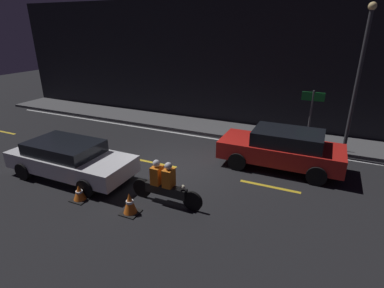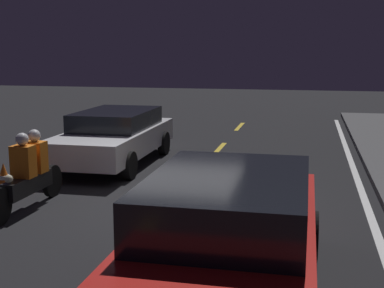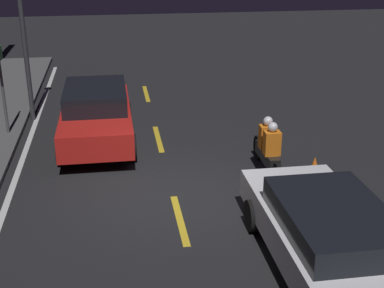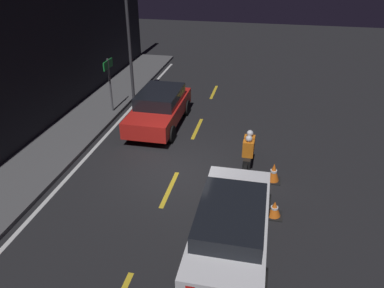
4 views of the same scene
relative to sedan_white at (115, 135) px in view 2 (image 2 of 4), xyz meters
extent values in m
plane|color=black|center=(3.06, 2.17, -0.70)|extent=(56.00, 56.00, 0.00)
cube|color=gold|center=(-6.94, 2.17, -0.70)|extent=(2.00, 0.14, 0.01)
cube|color=gold|center=(-2.44, 2.17, -0.70)|extent=(2.00, 0.14, 0.01)
cube|color=gold|center=(2.06, 2.17, -0.70)|extent=(2.00, 0.14, 0.01)
cube|color=gold|center=(6.56, 2.17, -0.70)|extent=(2.00, 0.14, 0.01)
cube|color=silver|center=(3.06, 5.66, -0.70)|extent=(25.20, 0.14, 0.01)
cube|color=silver|center=(0.06, 0.00, -0.12)|extent=(4.52, 1.78, 0.56)
cube|color=black|center=(-0.17, 0.00, 0.38)|extent=(2.49, 1.61, 0.42)
cube|color=red|center=(-2.17, 0.58, 0.02)|extent=(0.06, 0.20, 0.10)
cube|color=red|center=(-2.17, -0.58, 0.02)|extent=(0.06, 0.20, 0.10)
cylinder|color=black|center=(1.46, 0.87, -0.40)|extent=(0.61, 0.18, 0.61)
cylinder|color=black|center=(1.46, -0.87, -0.40)|extent=(0.61, 0.18, 0.61)
cylinder|color=black|center=(-1.34, 0.87, -0.40)|extent=(0.61, 0.18, 0.61)
cylinder|color=black|center=(-1.34, -0.87, -0.40)|extent=(0.61, 0.18, 0.61)
cube|color=red|center=(6.56, 3.80, -0.04)|extent=(4.41, 1.78, 0.64)
cube|color=black|center=(6.78, 3.80, 0.53)|extent=(2.42, 1.61, 0.51)
cylinder|color=black|center=(5.19, 2.92, -0.37)|extent=(0.67, 0.18, 0.67)
cylinder|color=black|center=(5.19, 4.67, -0.37)|extent=(0.67, 0.18, 0.67)
cylinder|color=black|center=(3.05, -0.12, -0.40)|extent=(0.61, 0.11, 0.61)
cube|color=black|center=(3.91, -0.14, -0.25)|extent=(1.33, 0.26, 0.30)
sphere|color=#F2EABF|center=(4.47, -0.15, -0.02)|extent=(0.14, 0.14, 0.14)
cube|color=orange|center=(4.01, -0.14, 0.18)|extent=(0.29, 0.36, 0.55)
sphere|color=silver|center=(4.01, -0.14, 0.56)|extent=(0.22, 0.22, 0.22)
cube|color=orange|center=(3.61, -0.13, 0.18)|extent=(0.29, 0.36, 0.55)
sphere|color=silver|center=(3.61, -0.13, 0.56)|extent=(0.22, 0.22, 0.22)
cube|color=black|center=(1.40, -1.08, -0.69)|extent=(0.50, 0.50, 0.03)
cone|color=orange|center=(1.40, -1.08, -0.44)|extent=(0.38, 0.38, 0.47)
cylinder|color=white|center=(1.40, -1.08, -0.42)|extent=(0.21, 0.21, 0.06)
cube|color=black|center=(3.23, -1.02, -0.69)|extent=(0.51, 0.51, 0.03)
cone|color=orange|center=(3.23, -1.02, -0.36)|extent=(0.39, 0.39, 0.62)
cylinder|color=white|center=(3.23, -1.02, -0.33)|extent=(0.21, 0.21, 0.07)
camera|label=1|loc=(7.84, -6.88, 4.28)|focal=28.00mm
camera|label=2|loc=(12.08, 4.57, 2.07)|focal=50.00mm
camera|label=3|loc=(-7.12, 3.34, 4.55)|focal=50.00mm
camera|label=4|loc=(-7.35, -0.55, 6.15)|focal=35.00mm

